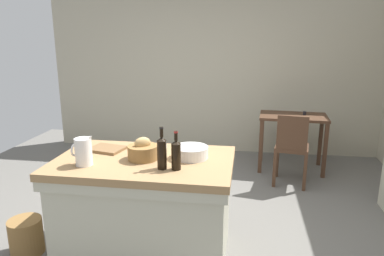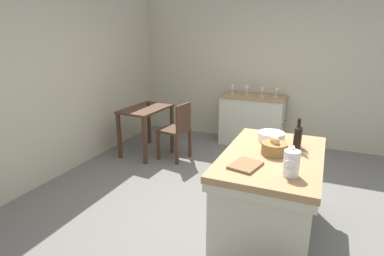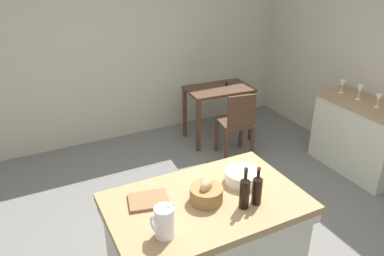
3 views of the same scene
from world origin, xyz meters
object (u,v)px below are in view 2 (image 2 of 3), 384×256
Objects in this scene: wine_glass_middle at (247,88)px; pitcher at (291,163)px; side_cabinet at (252,120)px; writing_desk at (146,115)px; island_table at (270,191)px; bread_basket at (274,148)px; wooden_chair at (177,129)px; wine_glass_right at (233,88)px; wash_bowl at (271,137)px; wine_bottle_dark at (298,135)px; wine_glass_far_left at (277,91)px; cutting_board at (246,165)px; wine_glass_left at (262,90)px; wine_bottle_amber at (297,138)px.

pitcher is at bearing -159.80° from wine_glass_middle.
wine_glass_middle reaches higher than side_cabinet.
side_cabinet reaches higher than writing_desk.
island_table is 2.76m from wine_glass_middle.
wooden_chair is at bearing 50.79° from bread_basket.
wine_glass_right is (-0.01, 0.38, 0.56)m from side_cabinet.
wooden_chair is at bearing 57.91° from wash_bowl.
wine_glass_middle is (1.10, -1.40, 0.37)m from writing_desk.
wash_bowl is at bearing 76.30° from wine_bottle_dark.
wine_glass_middle is (-0.00, 0.51, 0.01)m from wine_glass_far_left.
wine_glass_left reaches higher than cutting_board.
wine_bottle_amber reaches higher than wash_bowl.
wine_glass_left is (1.10, -1.67, 0.35)m from writing_desk.
wash_bowl is at bearing -6.50° from cutting_board.
writing_desk is (-1.10, 1.52, 0.20)m from side_cabinet.
bread_basket is 0.36m from wine_bottle_dark.
cutting_board is at bearing 154.68° from bread_basket.
pitcher is (-0.42, -0.21, 0.51)m from island_table.
wine_glass_middle is (2.18, 0.80, 0.11)m from wash_bowl.
wine_glass_middle reaches higher than island_table.
side_cabinet is 3.03m from cutting_board.
wash_bowl reaches higher than writing_desk.
wine_glass_left is at bearing 13.63° from island_table.
wine_glass_left is (2.35, 0.81, 0.01)m from wine_bottle_amber.
wooden_chair reaches higher than cutting_board.
wash_bowl is (-1.08, -2.20, 0.26)m from writing_desk.
bread_basket reaches higher than cutting_board.
wine_glass_left is at bearing -90.17° from wine_glass_right.
island_table is at bearing -167.41° from wash_bowl.
wine_bottle_amber is (-1.25, -2.48, 0.34)m from writing_desk.
wash_bowl is at bearing -153.97° from wine_glass_right.
pitcher is at bearing -178.47° from wine_bottle_amber.
wash_bowl is 2.42m from wine_glass_right.
side_cabinet is 3.51× the size of wine_bottle_amber.
cutting_board is at bearing -175.97° from wine_glass_far_left.
writing_desk is at bearing 120.04° from wine_glass_far_left.
wine_bottle_amber is 1.82× the size of wine_glass_middle.
wine_glass_middle is (2.56, 0.89, 0.09)m from bread_basket.
pitcher is at bearing -168.85° from wine_glass_far_left.
wine_glass_right is (2.18, 1.06, 0.10)m from wash_bowl.
cutting_board reaches higher than writing_desk.
wooden_chair is at bearing -96.85° from writing_desk.
wooden_chair is at bearing 141.91° from side_cabinet.
wine_glass_middle is at bearing -51.80° from writing_desk.
side_cabinet is at bearing -88.86° from wine_glass_middle.
bread_basket is 2.59m from wine_glass_far_left.
bread_basket is 1.55× the size of wine_glass_far_left.
wooden_chair reaches higher than side_cabinet.
wash_bowl is 0.39m from bread_basket.
wine_glass_left is 0.87× the size of wine_glass_middle.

